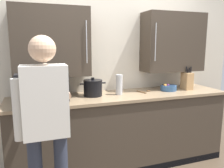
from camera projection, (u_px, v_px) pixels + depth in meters
back_wall_tiled at (114, 52)px, 3.02m from camera, size 3.84×0.44×2.84m
counter_unit at (122, 130)px, 2.91m from camera, size 2.77×0.65×0.95m
microwave_oven at (40, 86)px, 2.51m from camera, size 0.56×0.80×0.32m
wooden_spoon at (145, 91)px, 2.97m from camera, size 0.18×0.18×0.02m
knife_block at (187, 81)px, 3.12m from camera, size 0.11×0.15×0.32m
stock_pot at (93, 88)px, 2.73m from camera, size 0.32×0.23×0.23m
fruit_bowl at (168, 87)px, 3.06m from camera, size 0.22×0.22×0.09m
thermos_flask at (119, 85)px, 2.80m from camera, size 0.09×0.09×0.25m
person_figure at (46, 121)px, 1.75m from camera, size 0.44×0.65×1.64m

